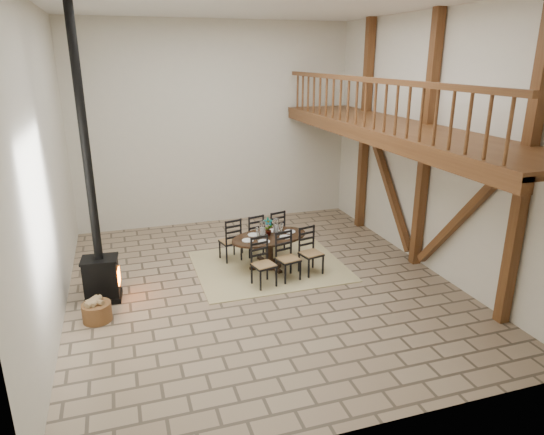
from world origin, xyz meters
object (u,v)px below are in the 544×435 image
object	(u,v)px
dining_table	(269,250)
log_stack	(95,277)
log_basket	(97,311)
wood_stove	(97,241)

from	to	relation	value
dining_table	log_stack	size ratio (longest dim) A/B	5.20
dining_table	log_stack	distance (m)	3.42
log_basket	log_stack	xyz separation A→B (m)	(-0.06, 1.30, 0.03)
dining_table	wood_stove	world-z (taller)	wood_stove
log_basket	log_stack	size ratio (longest dim) A/B	1.17
wood_stove	log_basket	size ratio (longest dim) A/B	10.62
wood_stove	log_basket	bearing A→B (deg)	-92.51
dining_table	log_basket	bearing A→B (deg)	-173.24
dining_table	wood_stove	distance (m)	3.38
dining_table	log_stack	world-z (taller)	dining_table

